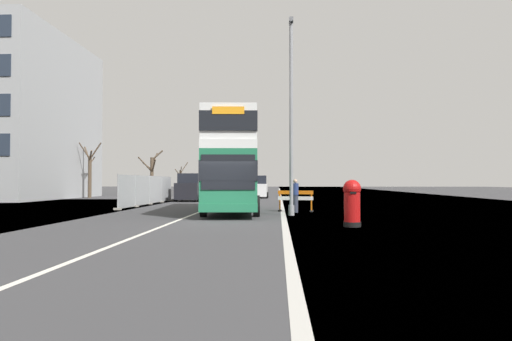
# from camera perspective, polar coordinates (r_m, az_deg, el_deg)

# --- Properties ---
(ground) EXTENTS (140.00, 280.00, 0.10)m
(ground) POSITION_cam_1_polar(r_m,az_deg,el_deg) (19.55, -2.11, -6.30)
(ground) COLOR #38383A
(double_decker_bus) EXTENTS (3.25, 11.72, 5.01)m
(double_decker_bus) POSITION_cam_1_polar(r_m,az_deg,el_deg) (25.92, -2.82, 0.93)
(double_decker_bus) COLOR #1E6B47
(double_decker_bus) RESTS_ON ground
(lamppost_foreground) EXTENTS (0.29, 0.70, 9.59)m
(lamppost_foreground) POSITION_cam_1_polar(r_m,az_deg,el_deg) (23.35, 4.23, 5.83)
(lamppost_foreground) COLOR gray
(lamppost_foreground) RESTS_ON ground
(red_pillar_postbox) EXTENTS (0.65, 0.65, 1.71)m
(red_pillar_postbox) POSITION_cam_1_polar(r_m,az_deg,el_deg) (17.73, 11.39, -3.58)
(red_pillar_postbox) COLOR black
(red_pillar_postbox) RESTS_ON ground
(roadworks_barrier) EXTENTS (1.93, 0.76, 1.15)m
(roadworks_barrier) POSITION_cam_1_polar(r_m,az_deg,el_deg) (26.31, 4.74, -3.29)
(roadworks_barrier) COLOR orange
(roadworks_barrier) RESTS_ON ground
(construction_site_fence) EXTENTS (0.44, 13.80, 2.11)m
(construction_site_fence) POSITION_cam_1_polar(r_m,az_deg,el_deg) (35.23, -12.61, -2.34)
(construction_site_fence) COLOR #A8AAAD
(construction_site_fence) RESTS_ON ground
(car_oncoming_near) EXTENTS (2.09, 4.12, 2.32)m
(car_oncoming_near) POSITION_cam_1_polar(r_m,az_deg,el_deg) (40.64, -7.86, -2.11)
(car_oncoming_near) COLOR black
(car_oncoming_near) RESTS_ON ground
(car_receding_mid) EXTENTS (2.09, 4.41, 2.25)m
(car_receding_mid) POSITION_cam_1_polar(r_m,az_deg,el_deg) (48.19, 0.22, -2.05)
(car_receding_mid) COLOR silver
(car_receding_mid) RESTS_ON ground
(car_receding_far) EXTENTS (2.03, 3.81, 2.21)m
(car_receding_far) POSITION_cam_1_polar(r_m,az_deg,el_deg) (58.27, -3.67, -1.94)
(car_receding_far) COLOR navy
(car_receding_far) RESTS_ON ground
(car_far_side) EXTENTS (2.05, 4.07, 2.08)m
(car_far_side) POSITION_cam_1_polar(r_m,az_deg,el_deg) (65.70, -3.26, -1.92)
(car_far_side) COLOR silver
(car_far_side) RESTS_ON ground
(bare_tree_far_verge_near) EXTENTS (2.19, 2.15, 5.62)m
(bare_tree_far_verge_near) POSITION_cam_1_polar(r_m,az_deg,el_deg) (51.14, -19.22, -0.11)
(bare_tree_far_verge_near) COLOR #4C3D2D
(bare_tree_far_verge_near) RESTS_ON ground
(bare_tree_far_verge_mid) EXTENTS (2.65, 2.23, 5.31)m
(bare_tree_far_verge_mid) POSITION_cam_1_polar(r_m,az_deg,el_deg) (56.50, -12.33, -0.29)
(bare_tree_far_verge_mid) COLOR #4C3D2D
(bare_tree_far_verge_mid) RESTS_ON ground
(bare_tree_far_verge_far) EXTENTS (2.16, 2.23, 5.08)m
(bare_tree_far_verge_far) POSITION_cam_1_polar(r_m,az_deg,el_deg) (83.93, -9.00, -0.89)
(bare_tree_far_verge_far) COLOR #4C3D2D
(bare_tree_far_verge_far) RESTS_ON ground
(pedestrian_at_kerb) EXTENTS (0.34, 0.34, 1.77)m
(pedestrian_at_kerb) POSITION_cam_1_polar(r_m,az_deg,el_deg) (25.47, 4.72, -3.02)
(pedestrian_at_kerb) COLOR #2D3342
(pedestrian_at_kerb) RESTS_ON ground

